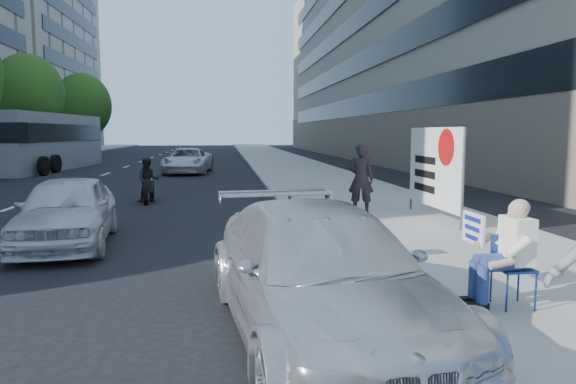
{
  "coord_description": "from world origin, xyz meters",
  "views": [
    {
      "loc": [
        -0.22,
        -8.22,
        2.24
      ],
      "look_at": [
        1.19,
        3.02,
        0.91
      ],
      "focal_mm": 32.0,
      "sensor_mm": 36.0,
      "label": 1
    }
  ],
  "objects": [
    {
      "name": "bus",
      "position": [
        -10.69,
        23.97,
        1.64
      ],
      "size": [
        3.66,
        12.25,
        3.3
      ],
      "rotation": [
        0.0,
        0.0,
        -0.09
      ],
      "color": "gray",
      "rests_on": "ground"
    },
    {
      "name": "seated_protester",
      "position": [
        3.1,
        -2.59,
        0.87
      ],
      "size": [
        0.83,
        1.11,
        1.31
      ],
      "color": "navy",
      "rests_on": "near_sidewalk"
    },
    {
      "name": "parked_sedan",
      "position": [
        0.8,
        -2.88,
        0.71
      ],
      "size": [
        2.54,
        5.1,
        1.42
      ],
      "primitive_type": "imported",
      "rotation": [
        0.0,
        0.0,
        0.12
      ],
      "color": "#B0B2B7",
      "rests_on": "ground"
    },
    {
      "name": "ground",
      "position": [
        0.0,
        0.0,
        0.0
      ],
      "size": [
        160.0,
        160.0,
        0.0
      ],
      "primitive_type": "plane",
      "color": "black",
      "rests_on": "ground"
    },
    {
      "name": "white_sedan_near",
      "position": [
        -3.31,
        2.26,
        0.7
      ],
      "size": [
        2.09,
        4.25,
        1.39
      ],
      "primitive_type": "imported",
      "rotation": [
        0.0,
        0.0,
        0.11
      ],
      "color": "silver",
      "rests_on": "ground"
    },
    {
      "name": "protest_banner",
      "position": [
        4.78,
        3.52,
        1.4
      ],
      "size": [
        0.08,
        3.06,
        2.2
      ],
      "color": "#4C4C4C",
      "rests_on": "near_sidewalk"
    },
    {
      "name": "tree_far_e",
      "position": [
        -13.7,
        44.0,
        4.78
      ],
      "size": [
        5.4,
        5.4,
        7.89
      ],
      "color": "#382616",
      "rests_on": "ground"
    },
    {
      "name": "tree_far_d",
      "position": [
        -13.7,
        30.0,
        4.89
      ],
      "size": [
        4.8,
        4.8,
        7.65
      ],
      "color": "#382616",
      "rests_on": "ground"
    },
    {
      "name": "pedestrian_woman",
      "position": [
        3.25,
        4.49,
        1.05
      ],
      "size": [
        0.76,
        0.62,
        1.8
      ],
      "primitive_type": "imported",
      "rotation": [
        0.0,
        0.0,
        2.82
      ],
      "color": "black",
      "rests_on": "near_sidewalk"
    },
    {
      "name": "near_sidewalk",
      "position": [
        4.0,
        20.0,
        0.07
      ],
      "size": [
        5.0,
        120.0,
        0.15
      ],
      "primitive_type": "cube",
      "color": "gray",
      "rests_on": "ground"
    },
    {
      "name": "motorcycle",
      "position": [
        -2.63,
        8.57,
        0.64
      ],
      "size": [
        0.74,
        2.05,
        1.42
      ],
      "rotation": [
        0.0,
        0.0,
        0.09
      ],
      "color": "black",
      "rests_on": "ground"
    },
    {
      "name": "near_building",
      "position": [
        17.0,
        32.0,
        10.0
      ],
      "size": [
        14.0,
        70.0,
        20.0
      ],
      "primitive_type": "cube",
      "color": "#9D9787",
      "rests_on": "ground"
    },
    {
      "name": "white_sedan_far",
      "position": [
        -2.17,
        20.22,
        0.68
      ],
      "size": [
        2.71,
        5.1,
        1.36
      ],
      "primitive_type": "imported",
      "rotation": [
        0.0,
        0.0,
        -0.09
      ],
      "color": "silver",
      "rests_on": "ground"
    }
  ]
}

